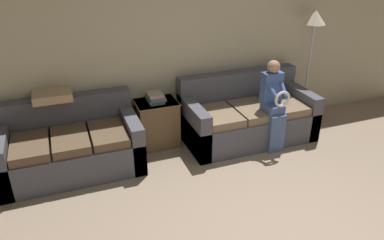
% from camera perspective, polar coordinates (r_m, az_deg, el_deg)
% --- Properties ---
extents(wall_back, '(7.95, 0.06, 2.55)m').
position_cam_1_polar(wall_back, '(5.28, 0.16, 11.14)').
color(wall_back, '#BCB293').
rests_on(wall_back, ground_plane).
extents(couch_main, '(1.82, 0.92, 0.90)m').
position_cam_1_polar(couch_main, '(5.42, 8.30, 0.52)').
color(couch_main, '#4C4C56').
rests_on(couch_main, ground_plane).
extents(couch_side, '(1.66, 0.93, 0.85)m').
position_cam_1_polar(couch_side, '(4.87, -17.93, -3.84)').
color(couch_side, '#4C4C56').
rests_on(couch_side, ground_plane).
extents(child_left_seated, '(0.27, 0.37, 1.22)m').
position_cam_1_polar(child_left_seated, '(5.07, 12.35, 2.70)').
color(child_left_seated, '#475B8E').
rests_on(child_left_seated, ground_plane).
extents(side_shelf, '(0.56, 0.45, 0.65)m').
position_cam_1_polar(side_shelf, '(5.18, -5.35, -0.42)').
color(side_shelf, brown).
rests_on(side_shelf, ground_plane).
extents(book_stack, '(0.23, 0.28, 0.13)m').
position_cam_1_polar(book_stack, '(5.02, -5.60, 3.46)').
color(book_stack, '#4C4C56').
rests_on(book_stack, side_shelf).
extents(floor_lamp, '(0.30, 0.30, 1.71)m').
position_cam_1_polar(floor_lamp, '(5.85, 18.05, 12.89)').
color(floor_lamp, '#2D2B28').
rests_on(floor_lamp, ground_plane).
extents(throw_pillow, '(0.46, 0.46, 0.10)m').
position_cam_1_polar(throw_pillow, '(4.92, -20.53, 3.73)').
color(throw_pillow, tan).
rests_on(throw_pillow, couch_side).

